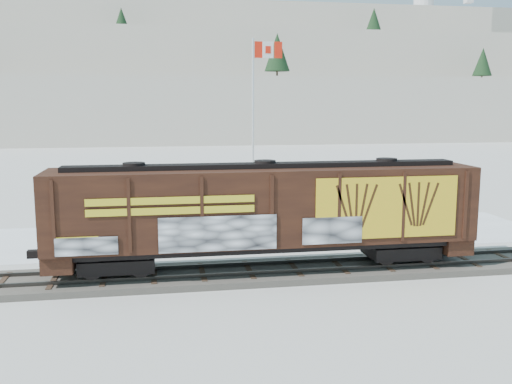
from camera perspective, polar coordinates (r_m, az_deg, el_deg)
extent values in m
plane|color=white|center=(24.48, -5.38, -8.62)|extent=(500.00, 500.00, 0.00)
cube|color=#59544C|center=(24.43, -5.39, -8.30)|extent=(50.00, 3.40, 0.28)
cube|color=#33302D|center=(23.68, -5.26, -8.32)|extent=(50.00, 0.10, 0.15)
cube|color=#33302D|center=(25.06, -5.52, -7.35)|extent=(50.00, 0.10, 0.15)
cube|color=white|center=(31.69, -6.43, -4.54)|extent=(40.00, 8.00, 0.03)
cube|color=white|center=(118.31, -9.01, 8.13)|extent=(360.00, 40.00, 12.00)
cube|color=white|center=(148.37, -9.23, 10.58)|extent=(360.00, 40.00, 24.00)
cube|color=white|center=(183.57, -9.40, 11.95)|extent=(360.00, 50.00, 35.00)
cone|color=black|center=(116.16, 2.13, 13.81)|extent=(5.04, 5.04, 7.38)
cone|color=black|center=(139.47, 21.72, 12.01)|extent=(4.20, 4.20, 6.15)
cone|color=black|center=(152.93, -13.31, 16.47)|extent=(3.92, 3.92, 5.74)
cone|color=black|center=(159.26, 11.70, 16.43)|extent=(4.48, 4.48, 6.56)
cube|color=black|center=(24.23, -13.68, -6.84)|extent=(3.00, 2.00, 0.90)
cube|color=black|center=(26.36, 14.22, -5.59)|extent=(3.00, 2.00, 0.90)
cylinder|color=black|center=(23.57, -16.12, -7.39)|extent=(0.90, 0.12, 0.90)
cube|color=black|center=(24.43, 0.89, -5.19)|extent=(17.89, 2.40, 0.25)
cube|color=#34190E|center=(24.07, 0.90, -1.27)|extent=(17.89, 3.00, 3.14)
cube|color=black|center=(23.83, 0.91, 2.68)|extent=(16.46, 0.90, 0.20)
cube|color=gold|center=(23.99, 13.01, -1.53)|extent=(6.08, 0.03, 2.54)
cube|color=gold|center=(22.10, -8.44, -1.36)|extent=(6.44, 0.02, 0.70)
cube|color=white|center=(22.43, -3.78, -4.18)|extent=(4.65, 0.03, 1.40)
cylinder|color=silver|center=(36.76, -0.30, -2.48)|extent=(0.90, 0.90, 0.20)
cylinder|color=silver|center=(36.08, -0.30, 6.20)|extent=(0.14, 0.14, 11.31)
cube|color=red|center=(36.25, 0.25, 14.05)|extent=(0.50, 0.07, 1.00)
cube|color=white|center=(36.36, 1.21, 14.03)|extent=(0.70, 0.09, 1.00)
cube|color=red|center=(36.48, 2.24, 14.01)|extent=(0.50, 0.07, 1.00)
imported|color=silver|center=(31.39, -12.01, -3.51)|extent=(4.02, 1.65, 1.36)
imported|color=silver|center=(30.51, 3.30, -3.68)|extent=(4.25, 1.78, 1.37)
imported|color=black|center=(30.57, 3.64, -3.71)|extent=(4.88, 3.57, 1.31)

